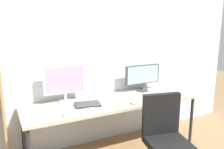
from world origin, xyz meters
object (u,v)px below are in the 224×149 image
(office_chair, at_px, (165,147))
(keyboard_right, at_px, (158,99))
(desk, at_px, (114,104))
(keyboard_left, at_px, (80,112))
(monitor_left, at_px, (65,82))
(mouse_right_side, at_px, (170,96))
(laptop_closed, at_px, (87,104))
(monitor_right, at_px, (143,76))
(mouse_left_side, at_px, (133,103))

(office_chair, distance_m, keyboard_right, 0.75)
(desk, height_order, keyboard_left, keyboard_left)
(monitor_left, bearing_deg, mouse_right_side, -17.09)
(laptop_closed, bearing_deg, office_chair, -41.73)
(monitor_right, distance_m, mouse_right_side, 0.52)
(keyboard_left, bearing_deg, keyboard_right, 0.00)
(keyboard_right, bearing_deg, monitor_left, 159.13)
(keyboard_left, distance_m, mouse_right_side, 1.35)
(monitor_right, bearing_deg, keyboard_right, -95.17)
(keyboard_left, bearing_deg, mouse_left_side, 0.22)
(monitor_left, relative_size, laptop_closed, 1.72)
(keyboard_right, relative_size, mouse_left_side, 3.56)
(mouse_right_side, height_order, laptop_closed, mouse_right_side)
(mouse_left_side, distance_m, laptop_closed, 0.58)
(monitor_left, height_order, mouse_left_side, monitor_left)
(monitor_right, bearing_deg, keyboard_left, -159.13)
(monitor_right, xyz_separation_m, mouse_right_side, (0.19, -0.43, -0.22))
(keyboard_left, xyz_separation_m, mouse_left_side, (0.72, 0.00, 0.01))
(desk, height_order, keyboard_right, keyboard_right)
(keyboard_left, relative_size, mouse_right_side, 4.14)
(mouse_right_side, bearing_deg, keyboard_right, -176.30)
(desk, relative_size, keyboard_right, 7.03)
(mouse_left_side, bearing_deg, keyboard_left, -179.78)
(monitor_left, bearing_deg, laptop_closed, -46.71)
(office_chair, bearing_deg, monitor_right, 70.59)
(monitor_left, height_order, keyboard_left, monitor_left)
(monitor_left, distance_m, mouse_right_side, 1.48)
(monitor_right, bearing_deg, office_chair, -109.41)
(keyboard_left, bearing_deg, monitor_right, 20.87)
(keyboard_left, distance_m, mouse_left_side, 0.72)
(desk, xyz_separation_m, monitor_right, (0.60, 0.21, 0.28))
(office_chair, xyz_separation_m, monitor_left, (-0.84, 1.02, 0.62))
(desk, bearing_deg, office_chair, -73.42)
(keyboard_right, distance_m, mouse_right_side, 0.23)
(desk, height_order, laptop_closed, laptop_closed)
(monitor_right, relative_size, mouse_left_side, 6.08)
(office_chair, bearing_deg, monitor_left, 129.48)
(mouse_right_side, bearing_deg, desk, 164.78)
(office_chair, height_order, monitor_left, monitor_left)
(monitor_left, distance_m, keyboard_right, 1.27)
(mouse_left_side, bearing_deg, mouse_right_side, 1.10)
(office_chair, bearing_deg, keyboard_left, 144.18)
(keyboard_right, height_order, mouse_left_side, mouse_left_side)
(keyboard_left, bearing_deg, laptop_closed, 50.01)
(desk, height_order, monitor_left, monitor_left)
(desk, xyz_separation_m, monitor_left, (-0.60, 0.21, 0.33))
(monitor_left, xyz_separation_m, monitor_right, (1.20, -0.00, -0.05))
(monitor_right, xyz_separation_m, laptop_closed, (-0.98, -0.23, -0.22))
(office_chair, relative_size, mouse_right_side, 10.31)
(monitor_right, bearing_deg, monitor_left, 180.00)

